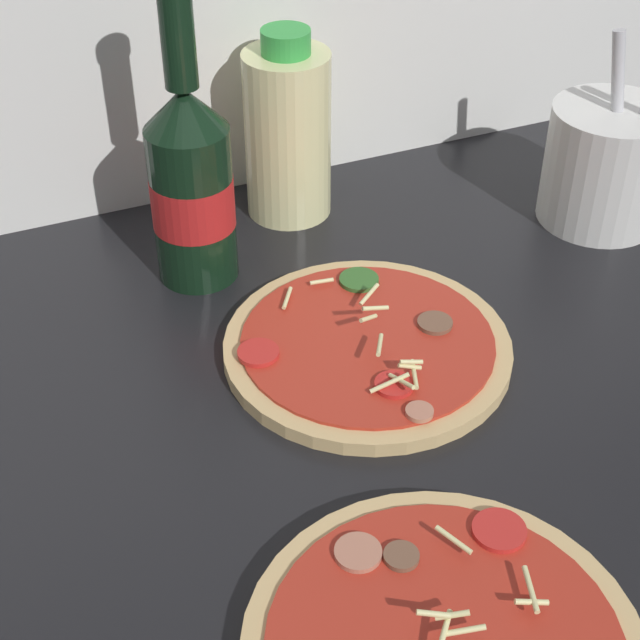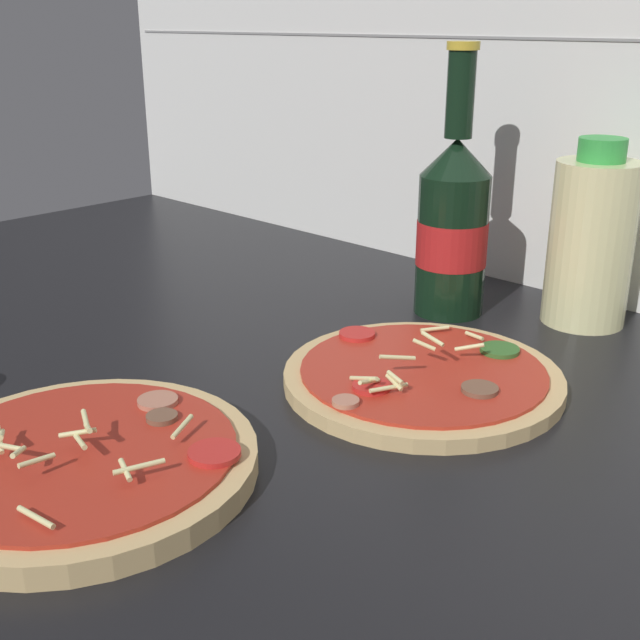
% 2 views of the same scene
% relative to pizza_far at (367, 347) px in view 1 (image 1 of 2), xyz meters
% --- Properties ---
extents(counter_slab, '(1.60, 0.90, 0.03)m').
position_rel_pizza_far_xyz_m(counter_slab, '(-0.03, -0.14, -0.02)').
color(counter_slab, black).
rests_on(counter_slab, ground).
extents(pizza_far, '(0.24, 0.24, 0.05)m').
position_rel_pizza_far_xyz_m(pizza_far, '(0.00, 0.00, 0.00)').
color(pizza_far, tan).
rests_on(pizza_far, counter_slab).
extents(beer_bottle, '(0.07, 0.07, 0.27)m').
position_rel_pizza_far_xyz_m(beer_bottle, '(-0.09, 0.17, 0.09)').
color(beer_bottle, black).
rests_on(beer_bottle, counter_slab).
extents(oil_bottle, '(0.08, 0.08, 0.19)m').
position_rel_pizza_far_xyz_m(oil_bottle, '(0.03, 0.24, 0.08)').
color(oil_bottle, beige).
rests_on(oil_bottle, counter_slab).
extents(utensil_crock, '(0.12, 0.12, 0.19)m').
position_rel_pizza_far_xyz_m(utensil_crock, '(0.30, 0.11, 0.05)').
color(utensil_crock, silver).
rests_on(utensil_crock, counter_slab).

